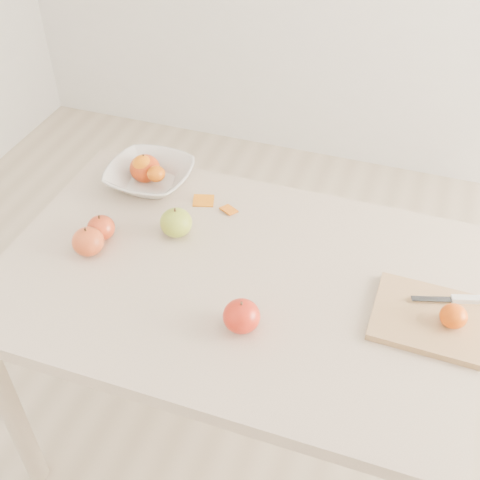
% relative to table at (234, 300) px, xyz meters
% --- Properties ---
extents(ground, '(3.50, 3.50, 0.00)m').
position_rel_table_xyz_m(ground, '(0.00, 0.00, -0.65)').
color(ground, '#C6B293').
rests_on(ground, ground).
extents(table, '(1.20, 0.80, 0.75)m').
position_rel_table_xyz_m(table, '(0.00, 0.00, 0.00)').
color(table, beige).
rests_on(table, ground).
extents(cutting_board, '(0.30, 0.22, 0.02)m').
position_rel_table_xyz_m(cutting_board, '(0.50, -0.00, 0.11)').
color(cutting_board, tan).
rests_on(cutting_board, table).
extents(board_tangerine, '(0.06, 0.06, 0.05)m').
position_rel_table_xyz_m(board_tangerine, '(0.53, -0.01, 0.14)').
color(board_tangerine, '#C73707').
rests_on(board_tangerine, cutting_board).
extents(fruit_bowl, '(0.25, 0.25, 0.06)m').
position_rel_table_xyz_m(fruit_bowl, '(-0.36, 0.28, 0.13)').
color(fruit_bowl, silver).
rests_on(fruit_bowl, table).
extents(bowl_tangerine_near, '(0.06, 0.06, 0.05)m').
position_rel_table_xyz_m(bowl_tangerine_near, '(-0.39, 0.29, 0.16)').
color(bowl_tangerine_near, '#CF6407').
rests_on(bowl_tangerine_near, fruit_bowl).
extents(bowl_tangerine_far, '(0.05, 0.05, 0.05)m').
position_rel_table_xyz_m(bowl_tangerine_far, '(-0.33, 0.26, 0.15)').
color(bowl_tangerine_far, '#C85707').
rests_on(bowl_tangerine_far, fruit_bowl).
extents(orange_peel_a, '(0.07, 0.06, 0.01)m').
position_rel_table_xyz_m(orange_peel_a, '(-0.18, 0.25, 0.10)').
color(orange_peel_a, orange).
rests_on(orange_peel_a, table).
extents(orange_peel_b, '(0.06, 0.05, 0.01)m').
position_rel_table_xyz_m(orange_peel_b, '(-0.10, 0.23, 0.10)').
color(orange_peel_b, '#CE610E').
rests_on(orange_peel_b, table).
extents(paring_knife, '(0.17, 0.07, 0.01)m').
position_rel_table_xyz_m(paring_knife, '(0.55, 0.07, 0.12)').
color(paring_knife, white).
rests_on(paring_knife, cutting_board).
extents(apple_green, '(0.09, 0.09, 0.08)m').
position_rel_table_xyz_m(apple_green, '(-0.20, 0.09, 0.14)').
color(apple_green, olive).
rests_on(apple_green, table).
extents(apple_red_a, '(0.09, 0.09, 0.08)m').
position_rel_table_xyz_m(apple_red_a, '(-0.39, 0.29, 0.14)').
color(apple_red_a, '#990603').
rests_on(apple_red_a, table).
extents(apple_red_d, '(0.08, 0.08, 0.08)m').
position_rel_table_xyz_m(apple_red_d, '(-0.38, -0.05, 0.14)').
color(apple_red_d, maroon).
rests_on(apple_red_d, table).
extents(apple_red_e, '(0.09, 0.09, 0.08)m').
position_rel_table_xyz_m(apple_red_e, '(0.08, -0.16, 0.14)').
color(apple_red_e, '#9A0511').
rests_on(apple_red_e, table).
extents(apple_red_b, '(0.07, 0.07, 0.07)m').
position_rel_table_xyz_m(apple_red_b, '(-0.38, 0.01, 0.13)').
color(apple_red_b, '#941005').
rests_on(apple_red_b, table).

